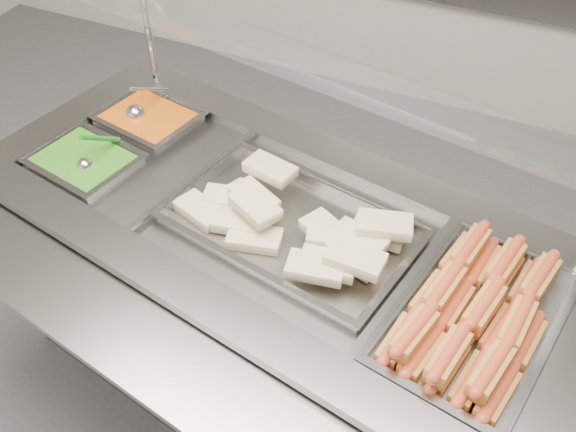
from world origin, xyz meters
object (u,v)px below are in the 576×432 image
at_px(steam_counter, 276,312).
at_px(serving_spoon, 88,161).
at_px(sneeze_guard, 320,71).
at_px(ladle, 137,113).
at_px(pan_hotdogs, 474,326).
at_px(pan_wraps, 291,230).

xyz_separation_m(steam_counter, serving_spoon, (-0.59, -0.03, 0.43)).
xyz_separation_m(sneeze_guard, ladle, (-0.64, 0.04, -0.33)).
xyz_separation_m(pan_hotdogs, serving_spoon, (-1.15, 0.08, 0.05)).
height_order(pan_wraps, ladle, ladle).
distance_m(sneeze_guard, pan_wraps, 0.42).
bearing_deg(serving_spoon, sneeze_guard, 19.83).
height_order(steam_counter, pan_hotdogs, pan_hotdogs).
bearing_deg(pan_hotdogs, steam_counter, 168.90).
bearing_deg(pan_wraps, serving_spoon, -178.58).
distance_m(pan_wraps, ladle, 0.70).
height_order(pan_hotdogs, pan_wraps, same).
distance_m(pan_hotdogs, ladle, 1.22).
bearing_deg(steam_counter, serving_spoon, -177.40).
relative_size(sneeze_guard, pan_hotdogs, 2.77).
bearing_deg(serving_spoon, steam_counter, 2.60).
xyz_separation_m(steam_counter, pan_wraps, (0.05, -0.01, 0.39)).
relative_size(sneeze_guard, ladle, 8.56).
bearing_deg(ladle, pan_wraps, -21.04).
bearing_deg(pan_hotdogs, pan_wraps, 168.90).
distance_m(steam_counter, pan_wraps, 0.40).
height_order(steam_counter, pan_wraps, pan_wraps).
relative_size(steam_counter, ladle, 10.25).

